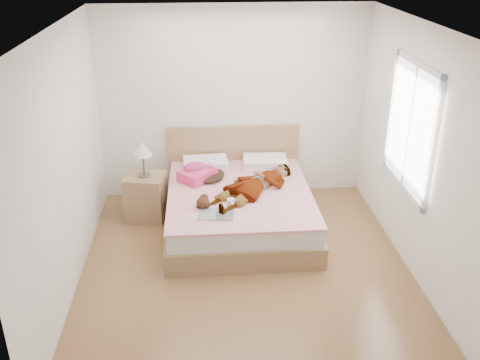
{
  "coord_description": "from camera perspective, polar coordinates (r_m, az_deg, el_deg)",
  "views": [
    {
      "loc": [
        -0.44,
        -4.93,
        3.36
      ],
      "look_at": [
        0.0,
        0.85,
        0.7
      ],
      "focal_mm": 40.0,
      "sensor_mm": 36.0,
      "label": 1
    }
  ],
  "objects": [
    {
      "name": "ground",
      "position": [
        5.98,
        0.63,
        -9.53
      ],
      "size": [
        4.0,
        4.0,
        0.0
      ],
      "primitive_type": "plane",
      "color": "#4F2C18",
      "rests_on": "ground"
    },
    {
      "name": "woman",
      "position": [
        6.52,
        1.4,
        -0.26
      ],
      "size": [
        1.45,
        1.48,
        0.21
      ],
      "primitive_type": "imported",
      "rotation": [
        0.0,
        0.0,
        -0.76
      ],
      "color": "white",
      "rests_on": "bed"
    },
    {
      "name": "hair",
      "position": [
        6.93,
        -3.67,
        0.69
      ],
      "size": [
        0.61,
        0.68,
        0.08
      ],
      "primitive_type": "ellipsoid",
      "rotation": [
        0.0,
        0.0,
        0.28
      ],
      "color": "black",
      "rests_on": "bed"
    },
    {
      "name": "phone",
      "position": [
        6.82,
        -3.11,
        1.74
      ],
      "size": [
        0.11,
        0.11,
        0.06
      ],
      "primitive_type": "cube",
      "rotation": [
        0.44,
        0.0,
        0.81
      ],
      "color": "silver",
      "rests_on": "bed"
    },
    {
      "name": "room_shell",
      "position": [
        5.97,
        17.73,
        5.33
      ],
      "size": [
        4.0,
        4.0,
        4.0
      ],
      "color": "white",
      "rests_on": "ground"
    },
    {
      "name": "bed",
      "position": [
        6.73,
        -0.12,
        -2.63
      ],
      "size": [
        1.8,
        2.08,
        1.0
      ],
      "color": "brown",
      "rests_on": "ground"
    },
    {
      "name": "towel",
      "position": [
        6.83,
        -4.67,
        0.75
      ],
      "size": [
        0.54,
        0.54,
        0.22
      ],
      "color": "#FF4575",
      "rests_on": "bed"
    },
    {
      "name": "magazine",
      "position": [
        5.99,
        -2.6,
        -3.69
      ],
      "size": [
        0.48,
        0.34,
        0.03
      ],
      "color": "white",
      "rests_on": "bed"
    },
    {
      "name": "coffee_mug",
      "position": [
        6.14,
        -0.96,
        -2.44
      ],
      "size": [
        0.13,
        0.09,
        0.1
      ],
      "color": "white",
      "rests_on": "bed"
    },
    {
      "name": "plush_toy",
      "position": [
        6.14,
        -3.94,
        -2.33
      ],
      "size": [
        0.18,
        0.25,
        0.13
      ],
      "color": "black",
      "rests_on": "bed"
    },
    {
      "name": "nightstand",
      "position": [
        6.95,
        -10.0,
        -1.43
      ],
      "size": [
        0.56,
        0.52,
        1.05
      ],
      "color": "brown",
      "rests_on": "ground"
    }
  ]
}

